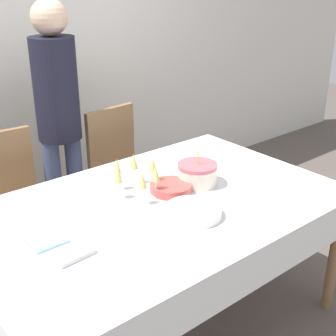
{
  "coord_description": "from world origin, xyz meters",
  "views": [
    {
      "loc": [
        -1.28,
        -1.62,
        1.84
      ],
      "look_at": [
        0.15,
        0.1,
        0.88
      ],
      "focal_mm": 50.0,
      "sensor_mm": 36.0,
      "label": 1
    }
  ],
  "objects_px": {
    "champagne_tray": "(137,181)",
    "dining_chair_far_right": "(122,170)",
    "plate_stack_dessert": "(171,188)",
    "plate_stack_main": "(193,212)",
    "birthday_cake": "(197,174)",
    "person_standing": "(58,108)",
    "dining_chair_far_left": "(11,204)"
  },
  "relations": [
    {
      "from": "plate_stack_main",
      "to": "plate_stack_dessert",
      "type": "distance_m",
      "value": 0.27
    },
    {
      "from": "birthday_cake",
      "to": "plate_stack_dessert",
      "type": "relative_size",
      "value": 0.98
    },
    {
      "from": "dining_chair_far_right",
      "to": "birthday_cake",
      "type": "bearing_deg",
      "value": -96.02
    },
    {
      "from": "dining_chair_far_right",
      "to": "person_standing",
      "type": "height_order",
      "value": "person_standing"
    },
    {
      "from": "dining_chair_far_left",
      "to": "plate_stack_dessert",
      "type": "xyz_separation_m",
      "value": [
        0.54,
        -0.86,
        0.26
      ]
    },
    {
      "from": "plate_stack_dessert",
      "to": "birthday_cake",
      "type": "bearing_deg",
      "value": -2.77
    },
    {
      "from": "plate_stack_dessert",
      "to": "person_standing",
      "type": "bearing_deg",
      "value": 96.47
    },
    {
      "from": "dining_chair_far_left",
      "to": "birthday_cake",
      "type": "bearing_deg",
      "value": -50.42
    },
    {
      "from": "champagne_tray",
      "to": "plate_stack_dessert",
      "type": "height_order",
      "value": "champagne_tray"
    },
    {
      "from": "dining_chair_far_left",
      "to": "champagne_tray",
      "type": "relative_size",
      "value": 2.54
    },
    {
      "from": "dining_chair_far_left",
      "to": "dining_chair_far_right",
      "type": "height_order",
      "value": "same"
    },
    {
      "from": "birthday_cake",
      "to": "person_standing",
      "type": "distance_m",
      "value": 1.06
    },
    {
      "from": "champagne_tray",
      "to": "dining_chair_far_right",
      "type": "bearing_deg",
      "value": 61.49
    },
    {
      "from": "champagne_tray",
      "to": "plate_stack_main",
      "type": "distance_m",
      "value": 0.36
    },
    {
      "from": "champagne_tray",
      "to": "person_standing",
      "type": "bearing_deg",
      "value": 87.96
    },
    {
      "from": "dining_chair_far_right",
      "to": "champagne_tray",
      "type": "distance_m",
      "value": 0.92
    },
    {
      "from": "champagne_tray",
      "to": "plate_stack_main",
      "type": "bearing_deg",
      "value": -79.7
    },
    {
      "from": "birthday_cake",
      "to": "champagne_tray",
      "type": "xyz_separation_m",
      "value": [
        -0.32,
        0.11,
        0.01
      ]
    },
    {
      "from": "plate_stack_main",
      "to": "dining_chair_far_right",
      "type": "bearing_deg",
      "value": 72.63
    },
    {
      "from": "plate_stack_dessert",
      "to": "person_standing",
      "type": "xyz_separation_m",
      "value": [
        -0.11,
        0.99,
        0.23
      ]
    },
    {
      "from": "dining_chair_far_right",
      "to": "plate_stack_main",
      "type": "xyz_separation_m",
      "value": [
        -0.35,
        -1.12,
        0.26
      ]
    },
    {
      "from": "dining_chair_far_right",
      "to": "champagne_tray",
      "type": "bearing_deg",
      "value": -118.51
    },
    {
      "from": "dining_chair_far_left",
      "to": "birthday_cake",
      "type": "relative_size",
      "value": 4.45
    },
    {
      "from": "champagne_tray",
      "to": "person_standing",
      "type": "relative_size",
      "value": 0.22
    },
    {
      "from": "dining_chair_far_left",
      "to": "person_standing",
      "type": "height_order",
      "value": "person_standing"
    },
    {
      "from": "dining_chair_far_left",
      "to": "person_standing",
      "type": "distance_m",
      "value": 0.67
    },
    {
      "from": "champagne_tray",
      "to": "plate_stack_main",
      "type": "height_order",
      "value": "champagne_tray"
    },
    {
      "from": "birthday_cake",
      "to": "plate_stack_dessert",
      "type": "bearing_deg",
      "value": 177.23
    },
    {
      "from": "birthday_cake",
      "to": "plate_stack_main",
      "type": "bearing_deg",
      "value": -136.13
    },
    {
      "from": "plate_stack_dessert",
      "to": "person_standing",
      "type": "distance_m",
      "value": 1.02
    },
    {
      "from": "plate_stack_dessert",
      "to": "dining_chair_far_right",
      "type": "bearing_deg",
      "value": 72.57
    },
    {
      "from": "dining_chair_far_left",
      "to": "dining_chair_far_right",
      "type": "relative_size",
      "value": 1.0
    }
  ]
}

